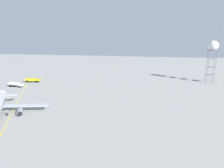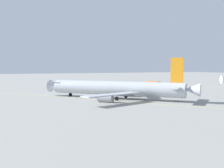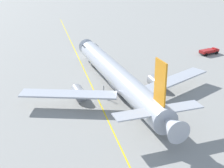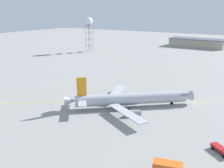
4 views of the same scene
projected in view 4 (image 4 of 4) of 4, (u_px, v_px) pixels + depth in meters
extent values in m
plane|color=gray|center=(116.00, 108.00, 82.42)|extent=(600.00, 600.00, 0.00)
cylinder|color=#B2B7C1|center=(132.00, 99.00, 82.61)|extent=(27.79, 32.10, 3.91)
cone|color=#B2B7C1|center=(188.00, 96.00, 85.31)|extent=(4.77, 4.68, 3.71)
cone|color=#B2B7C1|center=(71.00, 101.00, 79.78)|extent=(5.11, 5.20, 3.32)
cube|color=black|center=(182.00, 94.00, 84.77)|extent=(4.09, 3.97, 0.70)
ellipsoid|color=slate|center=(126.00, 102.00, 82.67)|extent=(11.62, 12.91, 2.15)
cube|color=orange|center=(82.00, 87.00, 78.88)|extent=(2.24, 2.61, 6.31)
cube|color=#B2B7C1|center=(82.00, 95.00, 83.70)|extent=(6.22, 5.81, 0.20)
cube|color=#B2B7C1|center=(82.00, 103.00, 76.59)|extent=(6.22, 5.81, 0.20)
cube|color=#B2B7C1|center=(117.00, 92.00, 92.00)|extent=(16.72, 7.86, 0.28)
cube|color=#B2B7C1|center=(127.00, 113.00, 72.68)|extent=(10.34, 16.17, 0.28)
cylinder|color=gray|center=(125.00, 97.00, 90.41)|extent=(4.08, 4.29, 2.12)
cylinder|color=black|center=(130.00, 96.00, 90.67)|extent=(1.48, 1.27, 1.80)
cylinder|color=gray|center=(134.00, 113.00, 75.78)|extent=(4.08, 4.29, 2.12)
cylinder|color=black|center=(140.00, 113.00, 76.04)|extent=(1.48, 1.27, 1.80)
cylinder|color=#9EA0A5|center=(172.00, 101.00, 85.00)|extent=(0.20, 0.20, 1.76)
cylinder|color=black|center=(172.00, 103.00, 85.26)|extent=(0.94, 1.04, 1.10)
cylinder|color=#9EA0A5|center=(124.00, 100.00, 85.99)|extent=(0.20, 0.20, 1.76)
cylinder|color=black|center=(124.00, 102.00, 86.25)|extent=(0.94, 1.04, 1.10)
cylinder|color=#9EA0A5|center=(128.00, 107.00, 79.64)|extent=(0.20, 0.20, 1.76)
cylinder|color=black|center=(128.00, 109.00, 79.90)|extent=(0.94, 1.04, 1.10)
cube|color=#232326|center=(221.00, 151.00, 56.29)|extent=(4.67, 5.13, 0.20)
cube|color=red|center=(218.00, 147.00, 56.98)|extent=(3.73, 3.93, 0.70)
cylinder|color=black|center=(223.00, 156.00, 54.33)|extent=(0.70, 0.76, 0.76)
cylinder|color=black|center=(219.00, 147.00, 58.15)|extent=(0.70, 0.76, 0.76)
cylinder|color=black|center=(212.00, 148.00, 57.60)|extent=(0.70, 0.76, 0.76)
cube|color=orange|center=(167.00, 168.00, 47.91)|extent=(3.93, 6.29, 2.40)
cylinder|color=slate|center=(90.00, 39.00, 191.46)|extent=(0.24, 0.24, 20.86)
cylinder|color=slate|center=(93.00, 39.00, 194.95)|extent=(0.24, 0.24, 20.86)
cylinder|color=slate|center=(89.00, 38.00, 197.14)|extent=(0.24, 0.24, 20.86)
cylinder|color=slate|center=(86.00, 39.00, 193.64)|extent=(0.24, 0.24, 20.86)
cube|color=slate|center=(89.00, 45.00, 195.82)|extent=(4.51, 4.51, 0.16)
cube|color=slate|center=(89.00, 39.00, 194.30)|extent=(4.51, 4.51, 0.16)
cube|color=slate|center=(89.00, 32.00, 192.77)|extent=(4.51, 4.51, 0.16)
cube|color=slate|center=(89.00, 25.00, 191.20)|extent=(5.11, 5.11, 0.30)
sphere|color=white|center=(89.00, 21.00, 190.25)|extent=(6.22, 6.22, 6.22)
cube|color=#B2A893|center=(197.00, 43.00, 222.61)|extent=(19.31, 48.23, 7.17)
cube|color=#4C515B|center=(198.00, 39.00, 221.49)|extent=(20.52, 49.43, 0.50)
cube|color=yellow|center=(127.00, 102.00, 87.60)|extent=(82.55, 123.75, 0.01)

